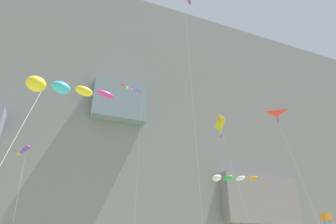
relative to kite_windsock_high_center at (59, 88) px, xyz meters
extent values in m
cube|color=gray|center=(9.89, 58.04, 23.19)|extent=(180.00, 31.87, 62.21)
cube|color=slate|center=(9.89, 41.62, 22.95)|extent=(10.69, 3.81, 8.37)
cube|color=gray|center=(41.35, 41.51, 5.78)|extent=(17.79, 4.05, 9.88)
ellipsoid|color=yellow|center=(-0.72, -0.10, -0.07)|extent=(0.79, 0.63, 0.61)
ellipsoid|color=#38B2D1|center=(0.07, 0.02, 0.03)|extent=(0.77, 0.53, 0.51)
ellipsoid|color=yellow|center=(0.87, 0.14, 0.13)|extent=(0.74, 0.43, 0.41)
ellipsoid|color=#CC3399|center=(1.66, 0.25, 0.24)|extent=(0.72, 0.33, 0.32)
cube|color=orange|center=(31.98, 17.91, -0.73)|extent=(1.08, 1.08, 0.66)
cylinder|color=black|center=(32.40, 17.91, -1.34)|extent=(0.03, 0.03, 1.79)
cylinder|color=black|center=(31.55, 17.91, -1.34)|extent=(0.03, 0.03, 1.79)
ellipsoid|color=purple|center=(-2.98, 24.15, 5.59)|extent=(0.81, 1.00, 0.56)
ellipsoid|color=blue|center=(-3.33, 25.13, 5.61)|extent=(0.71, 0.97, 0.46)
ellipsoid|color=purple|center=(-3.69, 26.11, 5.63)|extent=(0.62, 0.93, 0.36)
ellipsoid|color=yellow|center=(-4.05, 27.09, 5.65)|extent=(0.53, 0.90, 0.26)
cylinder|color=silver|center=(-2.55, 22.10, -1.16)|extent=(1.08, 4.70, 13.26)
cylinder|color=black|center=(7.68, 21.67, 14.39)|extent=(3.21, 0.91, 0.02)
cube|color=purple|center=(8.96, 22.03, 14.19)|extent=(0.32, 0.12, 0.36)
cube|color=blue|center=(8.32, 21.85, 14.19)|extent=(0.32, 0.12, 0.36)
cube|color=#CC3399|center=(7.68, 21.67, 14.19)|extent=(0.32, 0.14, 0.36)
cube|color=#8CCC33|center=(7.03, 21.49, 14.19)|extent=(0.32, 0.11, 0.36)
cube|color=red|center=(6.39, 21.31, 14.19)|extent=(0.32, 0.12, 0.36)
cylinder|color=silver|center=(8.59, 20.16, 3.30)|extent=(1.40, 3.93, 22.18)
cube|color=yellow|center=(20.68, 21.96, 11.68)|extent=(0.50, 2.51, 2.45)
cylinder|color=black|center=(20.68, 21.96, 11.68)|extent=(0.60, 0.22, 1.99)
cube|color=#8CCC33|center=(20.66, 21.96, 10.75)|extent=(0.11, 0.29, 0.15)
cube|color=#8CCC33|center=(20.61, 21.96, 10.23)|extent=(0.17, 0.27, 0.15)
cube|color=red|center=(20.74, 21.96, 9.72)|extent=(0.17, 0.27, 0.15)
cylinder|color=silver|center=(21.79, 20.52, 1.79)|extent=(2.24, 2.88, 19.16)
ellipsoid|color=purple|center=(13.83, 16.30, 26.95)|extent=(1.00, 1.08, 0.57)
cylinder|color=silver|center=(11.69, 12.57, 9.18)|extent=(0.02, 2.35, 33.94)
pyramid|color=red|center=(21.05, 11.63, 7.38)|extent=(1.99, 1.88, 0.38)
cube|color=purple|center=(20.72, 11.20, 7.29)|extent=(0.35, 0.44, 0.54)
cylinder|color=silver|center=(21.85, 10.52, -0.25)|extent=(2.26, 1.38, 15.08)
ellipsoid|color=white|center=(22.64, 27.14, 5.33)|extent=(1.71, 1.79, 1.12)
ellipsoid|color=green|center=(23.75, 25.81, 5.10)|extent=(1.56, 1.66, 0.95)
ellipsoid|color=white|center=(24.86, 24.47, 4.87)|extent=(1.42, 1.53, 0.78)
ellipsoid|color=orange|center=(25.97, 23.14, 4.63)|extent=(1.27, 1.40, 0.61)
camera|label=1|loc=(0.41, -9.39, -5.37)|focal=30.73mm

